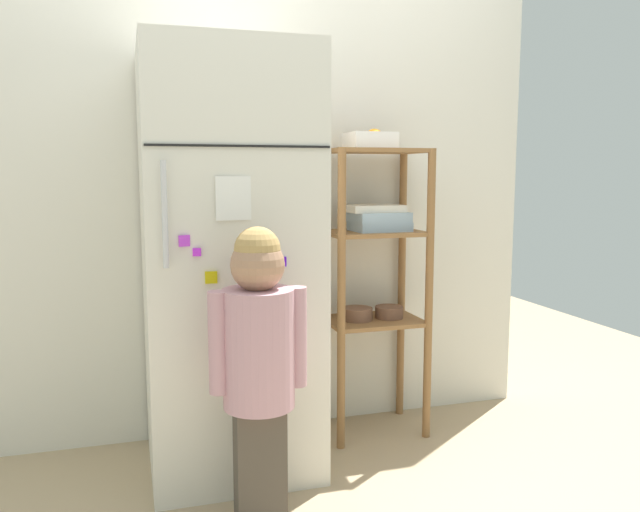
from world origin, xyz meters
TOP-DOWN VIEW (x-y plane):
  - ground_plane at (0.00, 0.00)m, footprint 6.00×6.00m
  - kitchen_wall_back at (0.00, 0.37)m, footprint 2.67×0.03m
  - refrigerator at (-0.21, 0.02)m, footprint 0.66×0.67m
  - child_standing at (-0.19, -0.47)m, footprint 0.33×0.25m
  - pantry_shelf_unit at (0.49, 0.17)m, footprint 0.45×0.33m
  - fruit_bin at (0.46, 0.15)m, footprint 0.20×0.19m

SIDE VIEW (x-z plane):
  - ground_plane at x=0.00m, z-range 0.00..0.00m
  - child_standing at x=-0.19m, z-range 0.11..1.14m
  - pantry_shelf_unit at x=0.49m, z-range 0.17..1.48m
  - refrigerator at x=-0.21m, z-range 0.00..1.69m
  - kitchen_wall_back at x=0.00m, z-range 0.00..2.19m
  - fruit_bin at x=0.46m, z-range 1.30..1.39m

